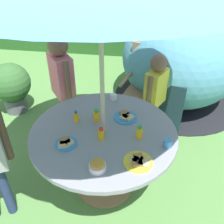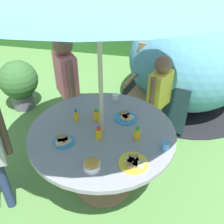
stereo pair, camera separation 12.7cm
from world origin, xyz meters
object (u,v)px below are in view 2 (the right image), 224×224
at_px(child_in_pink_shirt, 66,75).
at_px(potted_plant, 19,82).
at_px(garden_table, 102,142).
at_px(plate_mid_right, 63,141).
at_px(plate_near_left, 126,117).
at_px(juice_bottle_far_right, 137,134).
at_px(plate_far_left, 134,162).
at_px(snack_bowl, 92,165).
at_px(juice_bottle_near_right, 76,115).
at_px(cup_far, 165,146).
at_px(dome_tent, 191,58).
at_px(wooden_chair, 150,85).
at_px(juice_bottle_center_back, 96,115).
at_px(juice_bottle_center_front, 99,133).
at_px(cup_near, 115,97).
at_px(child_in_yellow_shirt, 160,89).

bearing_deg(child_in_pink_shirt, potted_plant, -152.36).
xyz_separation_m(garden_table, plate_mid_right, (-0.28, -0.22, 0.16)).
relative_size(plate_near_left, juice_bottle_far_right, 1.81).
distance_m(plate_near_left, plate_far_left, 0.58).
bearing_deg(plate_near_left, juice_bottle_far_right, -61.88).
bearing_deg(potted_plant, plate_near_left, -28.91).
distance_m(potted_plant, plate_near_left, 1.98).
height_order(snack_bowl, juice_bottle_near_right, juice_bottle_near_right).
xyz_separation_m(child_in_pink_shirt, juice_bottle_far_right, (0.94, -0.81, -0.05)).
distance_m(plate_mid_right, cup_far, 0.84).
relative_size(dome_tent, juice_bottle_far_right, 20.02).
bearing_deg(child_in_pink_shirt, plate_mid_right, -19.77).
height_order(wooden_chair, juice_bottle_near_right, wooden_chair).
height_order(child_in_pink_shirt, plate_far_left, child_in_pink_shirt).
bearing_deg(dome_tent, child_in_pink_shirt, -126.64).
height_order(garden_table, plate_far_left, plate_far_left).
bearing_deg(plate_near_left, child_in_pink_shirt, 145.58).
height_order(plate_mid_right, juice_bottle_center_back, juice_bottle_center_back).
relative_size(plate_mid_right, juice_bottle_center_front, 1.58).
xyz_separation_m(juice_bottle_near_right, cup_near, (0.28, 0.43, -0.02)).
distance_m(juice_bottle_near_right, juice_bottle_center_back, 0.19).
relative_size(garden_table, potted_plant, 1.78).
bearing_deg(plate_near_left, cup_far, -41.98).
bearing_deg(dome_tent, potted_plant, -147.28).
height_order(child_in_pink_shirt, cup_near, child_in_pink_shirt).
bearing_deg(cup_far, child_in_yellow_shirt, 95.78).
bearing_deg(child_in_yellow_shirt, plate_near_left, 4.11).
distance_m(wooden_chair, plate_mid_right, 1.56).
height_order(plate_near_left, juice_bottle_center_front, juice_bottle_center_front).
height_order(juice_bottle_center_back, cup_near, juice_bottle_center_back).
height_order(dome_tent, juice_bottle_far_right, dome_tent).
relative_size(child_in_yellow_shirt, juice_bottle_far_right, 9.19).
distance_m(juice_bottle_far_right, juice_bottle_center_front, 0.33).
xyz_separation_m(garden_table, snack_bowl, (0.04, -0.45, 0.18)).
distance_m(potted_plant, juice_bottle_far_right, 2.24).
bearing_deg(potted_plant, snack_bowl, -45.85).
distance_m(child_in_yellow_shirt, plate_near_left, 0.71).
height_order(wooden_chair, cup_near, wooden_chair).
xyz_separation_m(dome_tent, child_in_pink_shirt, (-1.45, -1.12, 0.13)).
bearing_deg(child_in_pink_shirt, garden_table, 0.00).
bearing_deg(plate_near_left, child_in_yellow_shirt, 66.67).
height_order(wooden_chair, potted_plant, wooden_chair).
bearing_deg(snack_bowl, garden_table, 94.70).
distance_m(dome_tent, snack_bowl, 2.47).
xyz_separation_m(plate_near_left, juice_bottle_near_right, (-0.45, -0.13, 0.04)).
bearing_deg(garden_table, juice_bottle_near_right, 159.83).
bearing_deg(juice_bottle_center_back, juice_bottle_near_right, -166.84).
distance_m(child_in_pink_shirt, plate_mid_right, 1.05).
xyz_separation_m(potted_plant, child_in_pink_shirt, (0.91, -0.40, 0.41)).
xyz_separation_m(dome_tent, cup_far, (-0.28, -2.01, 0.06)).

